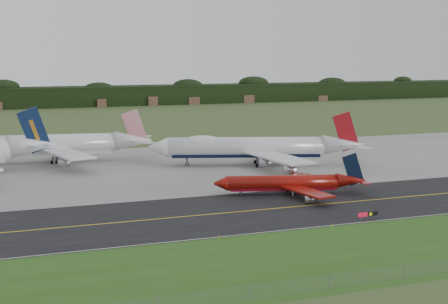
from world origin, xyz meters
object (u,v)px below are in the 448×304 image
jet_red_737 (291,183)px  jet_star_tail (53,145)px  jet_ba_747 (254,147)px  taxiway_sign (368,214)px

jet_red_737 → jet_star_tail: jet_star_tail is taller
jet_ba_747 → jet_red_737: 38.08m
jet_red_737 → taxiway_sign: (4.64, -25.14, -1.59)m
jet_ba_747 → taxiway_sign: size_ratio=13.78×
jet_ba_747 → jet_star_tail: 59.72m
jet_ba_747 → jet_star_tail: (-54.11, 25.27, -0.17)m
jet_red_737 → jet_ba_747: bearing=80.9°
jet_red_737 → taxiway_sign: jet_red_737 is taller
jet_ba_747 → jet_red_737: (-6.04, -37.50, -2.71)m
jet_star_tail → taxiway_sign: bearing=-59.1°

